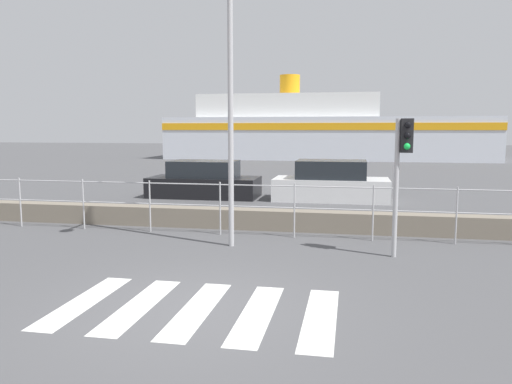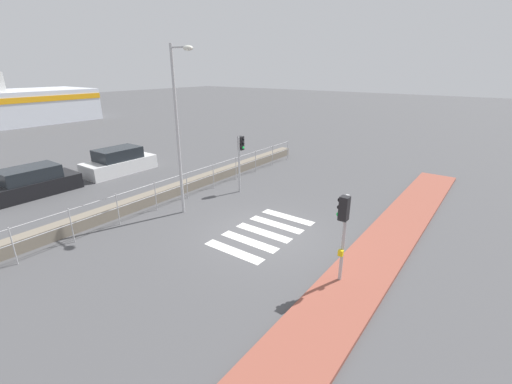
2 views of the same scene
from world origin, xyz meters
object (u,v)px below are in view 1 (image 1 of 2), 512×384
(traffic_light_far, at_px, (403,156))
(streetlamp, at_px, (228,54))
(parked_car_white, at_px, (331,183))
(parked_car_black, at_px, (204,182))
(ferry_boat, at_px, (319,132))

(traffic_light_far, bearing_deg, streetlamp, 177.89)
(traffic_light_far, relative_size, parked_car_white, 0.68)
(parked_car_black, bearing_deg, traffic_light_far, -50.74)
(traffic_light_far, distance_m, streetlamp, 4.21)
(streetlamp, height_order, parked_car_black, streetlamp)
(traffic_light_far, xyz_separation_m, parked_car_black, (-6.60, 8.07, -1.48))
(parked_car_black, bearing_deg, streetlamp, -69.54)
(ferry_boat, distance_m, parked_car_white, 26.96)
(traffic_light_far, xyz_separation_m, streetlamp, (-3.64, 0.13, 2.11))
(streetlamp, xyz_separation_m, ferry_boat, (-0.30, 34.75, -1.81))
(streetlamp, xyz_separation_m, parked_car_white, (1.91, 7.94, -3.57))
(traffic_light_far, xyz_separation_m, ferry_boat, (-3.94, 34.89, 0.30))
(streetlamp, bearing_deg, ferry_boat, 90.49)
(parked_car_white, bearing_deg, streetlamp, -103.53)
(streetlamp, bearing_deg, traffic_light_far, -2.11)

